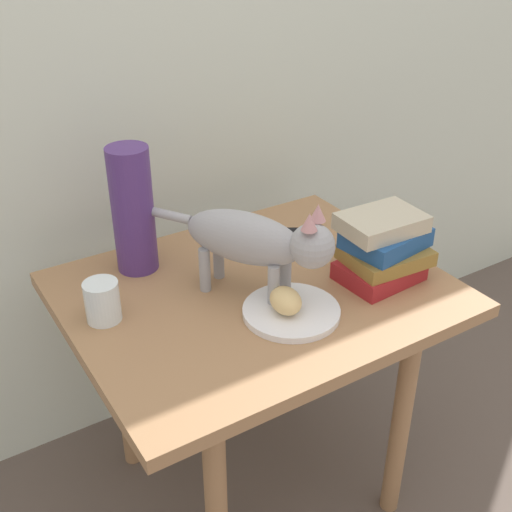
# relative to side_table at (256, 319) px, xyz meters

# --- Properties ---
(ground_plane) EXTENTS (6.00, 6.00, 0.00)m
(ground_plane) POSITION_rel_side_table_xyz_m (0.00, 0.00, -0.52)
(ground_plane) COLOR brown
(back_panel) EXTENTS (4.00, 0.04, 2.20)m
(back_panel) POSITION_rel_side_table_xyz_m (0.00, 0.44, 0.58)
(back_panel) COLOR silver
(back_panel) RESTS_ON ground
(side_table) EXTENTS (0.80, 0.65, 0.60)m
(side_table) POSITION_rel_side_table_xyz_m (0.00, 0.00, 0.00)
(side_table) COLOR #9E724C
(side_table) RESTS_ON ground
(plate) EXTENTS (0.20, 0.20, 0.01)m
(plate) POSITION_rel_side_table_xyz_m (0.01, -0.12, 0.09)
(plate) COLOR white
(plate) RESTS_ON side_table
(bread_roll) EXTENTS (0.07, 0.09, 0.05)m
(bread_roll) POSITION_rel_side_table_xyz_m (-0.01, -0.12, 0.12)
(bread_roll) COLOR #E0BC7A
(bread_roll) RESTS_ON plate
(cat) EXTENTS (0.28, 0.42, 0.23)m
(cat) POSITION_rel_side_table_xyz_m (-0.01, -0.02, 0.21)
(cat) COLOR #99999E
(cat) RESTS_ON side_table
(book_stack) EXTENTS (0.20, 0.16, 0.15)m
(book_stack) POSITION_rel_side_table_xyz_m (0.26, -0.11, 0.16)
(book_stack) COLOR maroon
(book_stack) RESTS_ON side_table
(green_vase) EXTENTS (0.09, 0.09, 0.29)m
(green_vase) POSITION_rel_side_table_xyz_m (-0.18, 0.22, 0.23)
(green_vase) COLOR #4C2D72
(green_vase) RESTS_ON side_table
(candle_jar) EXTENTS (0.07, 0.07, 0.08)m
(candle_jar) POSITION_rel_side_table_xyz_m (-0.32, 0.06, 0.12)
(candle_jar) COLOR silver
(candle_jar) RESTS_ON side_table
(tv_remote) EXTENTS (0.15, 0.12, 0.02)m
(tv_remote) POSITION_rel_side_table_xyz_m (0.17, 0.16, 0.09)
(tv_remote) COLOR black
(tv_remote) RESTS_ON side_table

